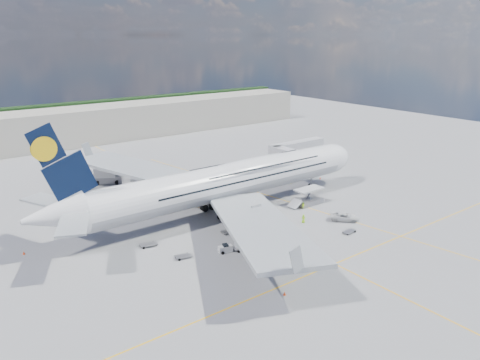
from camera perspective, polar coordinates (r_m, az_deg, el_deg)
ground at (r=92.59m, az=2.16°, el=-5.63°), size 300.00×300.00×0.00m
taxi_line_main at (r=92.59m, az=2.16°, el=-5.63°), size 0.25×220.00×0.01m
taxi_line_cross at (r=79.64m, az=11.45°, el=-9.98°), size 120.00×0.25×0.01m
taxi_line_diag at (r=108.19m, az=4.54°, el=-2.23°), size 14.16×99.06×0.01m
airliner at (r=97.82m, az=-1.39°, el=-0.07°), size 77.26×79.15×23.71m
jet_bridge at (r=124.28m, az=6.73°, el=3.58°), size 18.80×12.10×8.50m
cargo_loader at (r=104.81m, az=8.29°, el=-2.29°), size 8.53×3.20×3.67m
terminal at (r=172.32m, az=-18.39°, el=6.36°), size 180.00×16.00×12.00m
tree_line at (r=228.60m, az=-12.64°, el=8.80°), size 160.00×6.00×8.00m
dolly_row_a at (r=80.45m, az=-6.90°, el=-9.21°), size 3.07×2.22×0.41m
dolly_row_b at (r=82.49m, az=0.32°, el=-7.73°), size 3.76×2.77×2.13m
dolly_row_c at (r=89.53m, az=-1.40°, el=-6.22°), size 3.13×1.96×0.43m
dolly_back at (r=85.58m, az=-11.10°, el=-7.71°), size 3.31×2.23×0.44m
dolly_nose_far at (r=91.73m, az=13.17°, el=-6.12°), size 2.93×1.99×0.39m
dolly_nose_near at (r=93.26m, az=1.45°, el=-5.21°), size 3.64×2.58×0.48m
baggage_tug at (r=81.73m, az=-1.79°, el=-8.36°), size 2.63×1.68×1.52m
catering_truck_inner at (r=107.59m, az=-9.01°, el=-1.50°), size 6.51×2.84×3.80m
catering_truck_outer at (r=122.52m, az=-15.79°, el=0.48°), size 7.81×5.85×4.30m
service_van at (r=97.24m, az=12.64°, el=-4.41°), size 5.78×5.94×1.58m
crew_nose at (r=118.52m, az=6.22°, el=-0.13°), size 0.62×0.45×1.56m
crew_loader at (r=101.89m, az=7.73°, el=-3.13°), size 0.93×0.94×1.53m
crew_wing at (r=81.79m, az=1.41°, el=-8.27°), size 0.68×0.97×1.52m
crew_van at (r=94.64m, az=7.74°, el=-4.69°), size 1.00×0.99×1.75m
crew_tug at (r=82.61m, az=2.26°, el=-7.85°), size 1.36×0.94×1.92m
cone_nose at (r=124.03m, az=9.75°, el=0.24°), size 0.38×0.38×0.48m
cone_wing_left_inner at (r=100.31m, az=-11.86°, el=-3.99°), size 0.45×0.45×0.58m
cone_wing_left_outer at (r=118.52m, az=-15.53°, el=-0.95°), size 0.41×0.41×0.52m
cone_wing_right_inner at (r=87.72m, az=2.91°, el=-6.82°), size 0.40×0.40×0.52m
cone_wing_right_outer at (r=69.85m, az=5.45°, el=-13.59°), size 0.44×0.44×0.56m
cone_tail at (r=89.18m, az=-24.86°, el=-8.07°), size 0.45×0.45×0.57m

